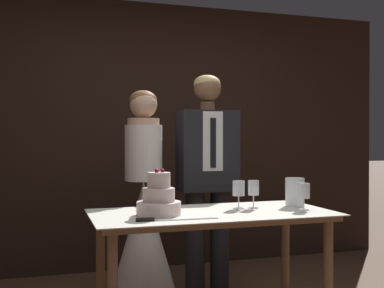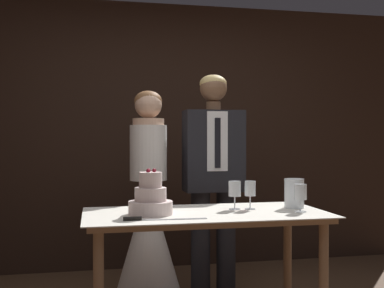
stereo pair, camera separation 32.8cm
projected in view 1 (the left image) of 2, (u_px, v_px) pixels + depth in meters
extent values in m
cube|color=black|center=(146.00, 135.00, 4.67)|extent=(5.06, 0.12, 2.55)
cylinder|color=#8E6B4C|center=(328.00, 284.00, 2.85)|extent=(0.06, 0.06, 0.76)
cylinder|color=#8E6B4C|center=(101.00, 278.00, 2.97)|extent=(0.06, 0.06, 0.76)
cylinder|color=#8E6B4C|center=(285.00, 262.00, 3.35)|extent=(0.06, 0.06, 0.76)
cube|color=#8E6B4C|center=(212.00, 216.00, 2.90)|extent=(1.39, 0.64, 0.03)
cube|color=white|center=(212.00, 212.00, 2.90)|extent=(1.45, 0.70, 0.01)
cylinder|color=beige|center=(159.00, 208.00, 2.78)|extent=(0.26, 0.26, 0.08)
cylinder|color=beige|center=(159.00, 195.00, 2.78)|extent=(0.19, 0.19, 0.08)
cylinder|color=beige|center=(159.00, 180.00, 2.78)|extent=(0.13, 0.13, 0.09)
sphere|color=maroon|center=(162.00, 171.00, 2.78)|extent=(0.02, 0.02, 0.02)
sphere|color=maroon|center=(157.00, 171.00, 2.79)|extent=(0.02, 0.02, 0.02)
sphere|color=maroon|center=(157.00, 171.00, 2.76)|extent=(0.02, 0.02, 0.02)
cube|color=silver|center=(187.00, 219.00, 2.62)|extent=(0.36, 0.04, 0.00)
cylinder|color=black|center=(145.00, 220.00, 2.56)|extent=(0.10, 0.03, 0.02)
cylinder|color=silver|center=(253.00, 208.00, 3.05)|extent=(0.07, 0.07, 0.00)
cylinder|color=silver|center=(253.00, 201.00, 3.05)|extent=(0.01, 0.01, 0.08)
cylinder|color=silver|center=(254.00, 188.00, 3.05)|extent=(0.07, 0.07, 0.09)
cylinder|color=maroon|center=(254.00, 192.00, 3.05)|extent=(0.06, 0.06, 0.04)
cylinder|color=silver|center=(304.00, 210.00, 2.97)|extent=(0.07, 0.07, 0.00)
cylinder|color=silver|center=(304.00, 204.00, 2.97)|extent=(0.01, 0.01, 0.07)
cylinder|color=silver|center=(304.00, 191.00, 2.97)|extent=(0.07, 0.07, 0.09)
cylinder|color=maroon|center=(304.00, 196.00, 2.97)|extent=(0.06, 0.06, 0.03)
cylinder|color=silver|center=(239.00, 208.00, 3.03)|extent=(0.07, 0.07, 0.00)
cylinder|color=silver|center=(239.00, 202.00, 3.03)|extent=(0.01, 0.01, 0.08)
cylinder|color=silver|center=(239.00, 188.00, 3.03)|extent=(0.08, 0.08, 0.10)
cylinder|color=maroon|center=(239.00, 193.00, 3.03)|extent=(0.06, 0.06, 0.04)
cylinder|color=silver|center=(295.00, 192.00, 3.14)|extent=(0.12, 0.12, 0.19)
cylinder|color=silver|center=(295.00, 200.00, 3.14)|extent=(0.06, 0.06, 0.08)
sphere|color=#F9CC4C|center=(295.00, 192.00, 3.14)|extent=(0.02, 0.02, 0.02)
cone|color=white|center=(144.00, 242.00, 3.61)|extent=(0.54, 0.54, 0.93)
cylinder|color=white|center=(144.00, 153.00, 3.60)|extent=(0.28, 0.28, 0.42)
cylinder|color=#DBAD8E|center=(143.00, 122.00, 3.59)|extent=(0.24, 0.24, 0.05)
sphere|color=#DBAD8E|center=(143.00, 105.00, 3.59)|extent=(0.21, 0.21, 0.21)
ellipsoid|color=brown|center=(143.00, 101.00, 3.61)|extent=(0.21, 0.21, 0.15)
cylinder|color=black|center=(195.00, 245.00, 3.73)|extent=(0.15, 0.15, 0.84)
cylinder|color=black|center=(220.00, 243.00, 3.79)|extent=(0.15, 0.15, 0.84)
cube|color=black|center=(207.00, 151.00, 3.75)|extent=(0.45, 0.24, 0.63)
cube|color=white|center=(213.00, 141.00, 3.63)|extent=(0.16, 0.01, 0.45)
cube|color=black|center=(213.00, 143.00, 3.62)|extent=(0.04, 0.01, 0.38)
cylinder|color=brown|center=(207.00, 106.00, 3.75)|extent=(0.11, 0.11, 0.07)
sphere|color=brown|center=(207.00, 88.00, 3.74)|extent=(0.21, 0.21, 0.21)
ellipsoid|color=#D6B770|center=(207.00, 84.00, 3.75)|extent=(0.21, 0.21, 0.14)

